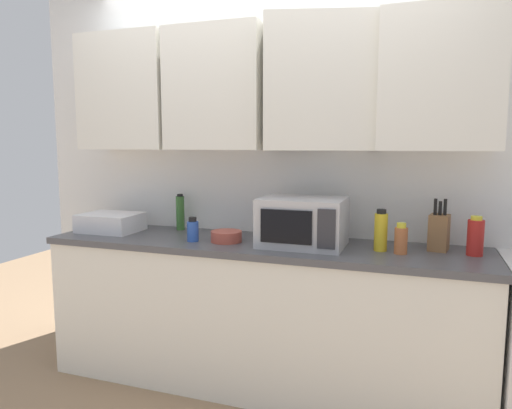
% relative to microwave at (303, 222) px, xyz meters
% --- Properties ---
extents(wall_back_with_cabinets, '(3.50, 0.49, 2.60)m').
position_rel_microwave_xyz_m(wall_back_with_cabinets, '(-0.27, 0.24, 0.54)').
color(wall_back_with_cabinets, white).
rests_on(wall_back_with_cabinets, ground_plane).
extents(counter_run, '(2.63, 0.63, 0.90)m').
position_rel_microwave_xyz_m(counter_run, '(-0.27, 0.02, -0.59)').
color(counter_run, white).
rests_on(counter_run, ground_plane).
extents(microwave, '(0.48, 0.37, 0.28)m').
position_rel_microwave_xyz_m(microwave, '(0.00, 0.00, 0.00)').
color(microwave, '#B7B7BC').
rests_on(microwave, counter_run).
extents(dish_rack, '(0.38, 0.30, 0.12)m').
position_rel_microwave_xyz_m(dish_rack, '(-1.33, 0.02, -0.08)').
color(dish_rack, silver).
rests_on(dish_rack, counter_run).
extents(knife_block, '(0.12, 0.14, 0.29)m').
position_rel_microwave_xyz_m(knife_block, '(0.74, 0.14, -0.04)').
color(knife_block, brown).
rests_on(knife_block, counter_run).
extents(bottle_green_oil, '(0.06, 0.06, 0.25)m').
position_rel_microwave_xyz_m(bottle_green_oil, '(-0.91, 0.22, -0.02)').
color(bottle_green_oil, '#386B2D').
rests_on(bottle_green_oil, counter_run).
extents(bottle_spice_jar, '(0.07, 0.07, 0.17)m').
position_rel_microwave_xyz_m(bottle_spice_jar, '(0.54, -0.02, -0.06)').
color(bottle_spice_jar, '#BC6638').
rests_on(bottle_spice_jar, counter_run).
extents(bottle_red_sauce, '(0.08, 0.08, 0.21)m').
position_rel_microwave_xyz_m(bottle_red_sauce, '(0.92, 0.08, -0.04)').
color(bottle_red_sauce, red).
rests_on(bottle_red_sauce, counter_run).
extents(bottle_blue_cleaner, '(0.07, 0.07, 0.15)m').
position_rel_microwave_xyz_m(bottle_blue_cleaner, '(-0.66, -0.09, -0.07)').
color(bottle_blue_cleaner, '#2D56B7').
rests_on(bottle_blue_cleaner, counter_run).
extents(bottle_yellow_mustard, '(0.07, 0.07, 0.23)m').
position_rel_microwave_xyz_m(bottle_yellow_mustard, '(0.44, 0.02, -0.03)').
color(bottle_yellow_mustard, gold).
rests_on(bottle_yellow_mustard, counter_run).
extents(bowl_ceramic_small, '(0.19, 0.19, 0.07)m').
position_rel_microwave_xyz_m(bowl_ceramic_small, '(-0.46, -0.04, -0.11)').
color(bowl_ceramic_small, '#B24C3D').
rests_on(bowl_ceramic_small, counter_run).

